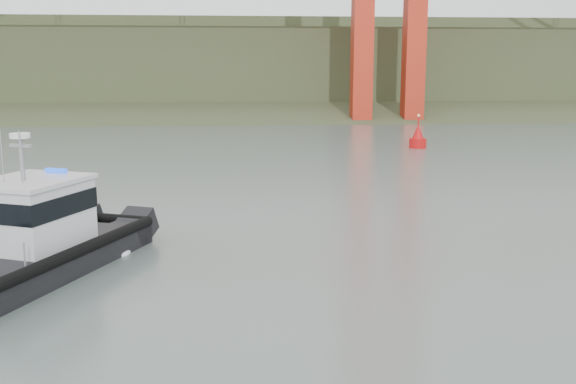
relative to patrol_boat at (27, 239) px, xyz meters
name	(u,v)px	position (x,y,z in m)	size (l,w,h in m)	color
ground	(268,289)	(9.43, -2.55, -1.47)	(400.00, 400.00, 0.00)	#495651
headlands	(241,74)	(9.43, 122.95, 5.58)	(500.00, 105.36, 27.12)	#3A4829
patrol_boat	(27,239)	(0.00, 0.00, 0.00)	(8.71, 12.84, 5.86)	black
nav_buoy	(418,139)	(27.19, 39.93, -0.49)	(1.78, 1.78, 3.71)	red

